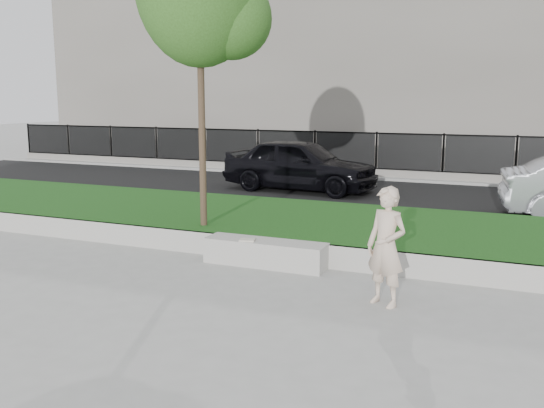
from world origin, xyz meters
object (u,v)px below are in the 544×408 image
at_px(stone_bench, 265,253).
at_px(car_dark, 300,164).
at_px(man, 386,247).
at_px(book, 247,240).

distance_m(stone_bench, car_dark, 7.97).
bearing_deg(man, car_dark, 141.83).
bearing_deg(car_dark, book, -160.64).
height_order(stone_bench, man, man).
distance_m(man, car_dark, 9.86).
height_order(man, car_dark, man).
bearing_deg(man, stone_bench, 177.89).
bearing_deg(book, car_dark, 90.26).
relative_size(stone_bench, book, 8.30).
xyz_separation_m(man, book, (-2.54, 1.00, -0.37)).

